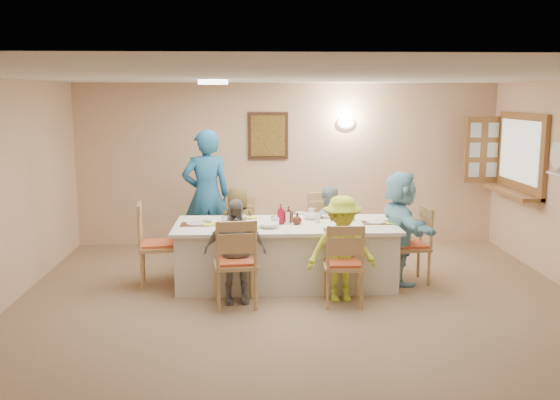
{
  "coord_description": "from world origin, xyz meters",
  "views": [
    {
      "loc": [
        -0.52,
        -6.12,
        2.33
      ],
      "look_at": [
        -0.2,
        1.4,
        1.05
      ],
      "focal_mm": 40.0,
      "sensor_mm": 36.0,
      "label": 1
    }
  ],
  "objects_px": {
    "chair_front_right": "(343,263)",
    "chair_left_end": "(159,244)",
    "diner_front_right": "(342,249)",
    "diner_front_left": "(235,251)",
    "diner_right_end": "(400,227)",
    "serving_hatch": "(521,154)",
    "chair_back_right": "(326,230)",
    "diner_back_right": "(327,227)",
    "chair_back_left": "(238,233)",
    "diner_back_left": "(238,228)",
    "chair_right_end": "(410,245)",
    "caregiver": "(206,196)",
    "chair_front_left": "(235,262)",
    "condiment_ketchup": "(281,214)",
    "dining_table": "(285,254)"
  },
  "relations": [
    {
      "from": "chair_back_left",
      "to": "condiment_ketchup",
      "type": "xyz_separation_m",
      "value": [
        0.54,
        -0.82,
        0.42
      ]
    },
    {
      "from": "diner_back_right",
      "to": "diner_front_left",
      "type": "bearing_deg",
      "value": 53.1
    },
    {
      "from": "chair_front_left",
      "to": "chair_right_end",
      "type": "xyz_separation_m",
      "value": [
        2.15,
        0.8,
        -0.03
      ]
    },
    {
      "from": "diner_front_left",
      "to": "diner_front_right",
      "type": "bearing_deg",
      "value": -5.41
    },
    {
      "from": "chair_left_end",
      "to": "diner_back_right",
      "type": "bearing_deg",
      "value": -80.2
    },
    {
      "from": "diner_back_right",
      "to": "diner_front_right",
      "type": "xyz_separation_m",
      "value": [
        0.0,
        -1.36,
        0.04
      ]
    },
    {
      "from": "chair_front_right",
      "to": "condiment_ketchup",
      "type": "relative_size",
      "value": 3.79
    },
    {
      "from": "diner_back_left",
      "to": "chair_back_right",
      "type": "bearing_deg",
      "value": 173.95
    },
    {
      "from": "chair_back_right",
      "to": "chair_front_left",
      "type": "distance_m",
      "value": 2.0
    },
    {
      "from": "dining_table",
      "to": "chair_front_left",
      "type": "xyz_separation_m",
      "value": [
        -0.6,
        -0.8,
        0.13
      ]
    },
    {
      "from": "dining_table",
      "to": "chair_front_right",
      "type": "distance_m",
      "value": 1.0
    },
    {
      "from": "chair_back_left",
      "to": "diner_back_left",
      "type": "height_order",
      "value": "diner_back_left"
    },
    {
      "from": "diner_front_right",
      "to": "diner_front_left",
      "type": "bearing_deg",
      "value": 173.64
    },
    {
      "from": "chair_left_end",
      "to": "diner_front_right",
      "type": "bearing_deg",
      "value": -115.31
    },
    {
      "from": "diner_right_end",
      "to": "condiment_ketchup",
      "type": "height_order",
      "value": "diner_right_end"
    },
    {
      "from": "chair_front_left",
      "to": "chair_front_right",
      "type": "distance_m",
      "value": 1.2
    },
    {
      "from": "chair_back_left",
      "to": "chair_back_right",
      "type": "relative_size",
      "value": 0.94
    },
    {
      "from": "diner_back_left",
      "to": "diner_front_right",
      "type": "bearing_deg",
      "value": 119.67
    },
    {
      "from": "diner_front_right",
      "to": "diner_right_end",
      "type": "height_order",
      "value": "diner_right_end"
    },
    {
      "from": "diner_back_left",
      "to": "diner_back_right",
      "type": "relative_size",
      "value": 1.0
    },
    {
      "from": "diner_front_left",
      "to": "caregiver",
      "type": "distance_m",
      "value": 1.91
    },
    {
      "from": "serving_hatch",
      "to": "diner_back_right",
      "type": "bearing_deg",
      "value": -172.61
    },
    {
      "from": "chair_left_end",
      "to": "diner_right_end",
      "type": "xyz_separation_m",
      "value": [
        2.97,
        0.0,
        0.19
      ]
    },
    {
      "from": "chair_left_end",
      "to": "condiment_ketchup",
      "type": "distance_m",
      "value": 1.53
    },
    {
      "from": "diner_back_left",
      "to": "diner_right_end",
      "type": "distance_m",
      "value": 2.14
    },
    {
      "from": "dining_table",
      "to": "condiment_ketchup",
      "type": "height_order",
      "value": "condiment_ketchup"
    },
    {
      "from": "diner_front_left",
      "to": "chair_back_left",
      "type": "bearing_deg",
      "value": 84.59
    },
    {
      "from": "chair_front_right",
      "to": "chair_left_end",
      "type": "bearing_deg",
      "value": -19.53
    },
    {
      "from": "chair_left_end",
      "to": "diner_front_left",
      "type": "bearing_deg",
      "value": -133.35
    },
    {
      "from": "chair_right_end",
      "to": "diner_front_left",
      "type": "bearing_deg",
      "value": -77.24
    },
    {
      "from": "chair_left_end",
      "to": "chair_front_right",
      "type": "bearing_deg",
      "value": -118.16
    },
    {
      "from": "chair_back_right",
      "to": "caregiver",
      "type": "xyz_separation_m",
      "value": [
        -1.65,
        0.35,
        0.43
      ]
    },
    {
      "from": "chair_back_left",
      "to": "chair_back_right",
      "type": "distance_m",
      "value": 1.2
    },
    {
      "from": "diner_front_right",
      "to": "diner_right_end",
      "type": "bearing_deg",
      "value": 33.31
    },
    {
      "from": "chair_back_right",
      "to": "diner_front_left",
      "type": "bearing_deg",
      "value": -138.7
    },
    {
      "from": "chair_back_right",
      "to": "chair_left_end",
      "type": "bearing_deg",
      "value": -169.25
    },
    {
      "from": "chair_back_left",
      "to": "chair_front_left",
      "type": "bearing_deg",
      "value": -81.32
    },
    {
      "from": "diner_back_left",
      "to": "chair_front_right",
      "type": "bearing_deg",
      "value": 117.28
    },
    {
      "from": "chair_front_right",
      "to": "chair_back_right",
      "type": "bearing_deg",
      "value": -89.12
    },
    {
      "from": "diner_front_right",
      "to": "chair_right_end",
      "type": "bearing_deg",
      "value": 29.23
    },
    {
      "from": "diner_right_end",
      "to": "serving_hatch",
      "type": "bearing_deg",
      "value": -70.26
    },
    {
      "from": "diner_right_end",
      "to": "diner_back_right",
      "type": "bearing_deg",
      "value": 41.77
    },
    {
      "from": "diner_back_left",
      "to": "diner_front_left",
      "type": "bearing_deg",
      "value": 78.24
    },
    {
      "from": "chair_right_end",
      "to": "caregiver",
      "type": "bearing_deg",
      "value": -118.66
    },
    {
      "from": "chair_back_right",
      "to": "diner_front_left",
      "type": "height_order",
      "value": "diner_front_left"
    },
    {
      "from": "diner_front_left",
      "to": "diner_right_end",
      "type": "xyz_separation_m",
      "value": [
        2.02,
        0.68,
        0.11
      ]
    },
    {
      "from": "dining_table",
      "to": "diner_front_right",
      "type": "bearing_deg",
      "value": -48.58
    },
    {
      "from": "chair_back_left",
      "to": "diner_right_end",
      "type": "height_order",
      "value": "diner_right_end"
    },
    {
      "from": "chair_back_right",
      "to": "chair_front_left",
      "type": "relative_size",
      "value": 0.99
    },
    {
      "from": "chair_left_end",
      "to": "diner_back_right",
      "type": "relative_size",
      "value": 0.92
    }
  ]
}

